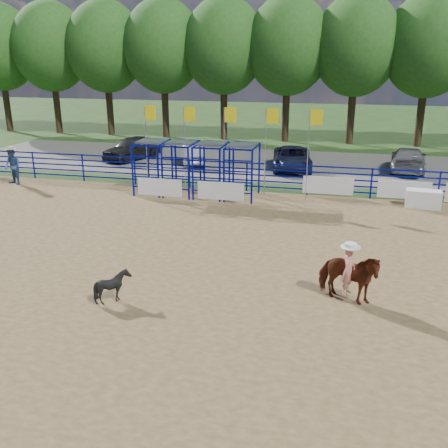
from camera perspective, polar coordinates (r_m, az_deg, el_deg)
The scene contains 14 objects.
ground at distance 16.04m, azimuth -4.24°, elevation -5.26°, with size 120.00×120.00×0.00m, color #304E1F.
arena_dirt at distance 16.04m, azimuth -4.24°, elevation -5.23°, with size 30.00×20.00×0.02m, color olive.
gravel_strip at distance 31.94m, azimuth 5.00°, elevation 6.90°, with size 40.00×10.00×0.01m, color #67655C.
announcer_table at distance 24.02m, azimuth 21.81°, elevation 2.67°, with size 1.50×0.70×0.80m, color white.
horse_and_rider at distance 14.07m, azimuth 14.01°, elevation -5.44°, with size 1.93×1.30×2.43m.
calf at distance 14.15m, azimuth -12.60°, elevation -6.94°, with size 0.75×0.84×0.93m, color black.
spectator_cowboy at distance 28.54m, azimuth -23.01°, elevation 6.11°, with size 1.14×1.03×1.98m.
car_a at distance 33.59m, azimuth -10.40°, elevation 8.57°, with size 1.78×4.44×1.51m, color black.
car_b at distance 31.68m, azimuth -3.52°, elevation 7.98°, with size 1.30×3.74×1.23m, color gray.
car_c at distance 30.28m, azimuth 7.80°, elevation 7.44°, with size 2.21×4.79×1.33m, color black.
car_d at distance 31.54m, azimuth 20.30°, elevation 6.94°, with size 1.92×4.73×1.37m, color #5F5E61.
perimeter_fence at distance 15.75m, azimuth -4.30°, elevation -2.77°, with size 30.10×20.10×1.50m.
chute_assembly at distance 24.25m, azimuth -2.32°, elevation 6.20°, with size 19.32×2.41×4.20m.
treeline at distance 40.21m, azimuth 7.38°, elevation 20.03°, with size 56.40×6.40×11.24m.
Camera 1 is at (4.54, -13.94, 6.50)m, focal length 40.00 mm.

